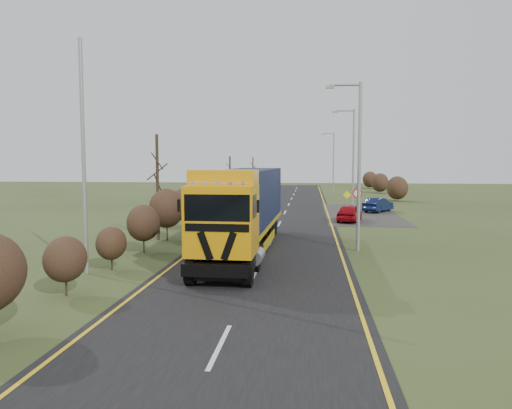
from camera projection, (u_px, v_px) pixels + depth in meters
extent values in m
plane|color=#32401B|center=(264.00, 255.00, 24.09)|extent=(160.00, 160.00, 0.00)
cube|color=black|center=(278.00, 228.00, 33.99)|extent=(8.00, 120.00, 0.02)
cube|color=#302D2A|center=(360.00, 213.00, 43.20)|extent=(6.00, 18.00, 0.02)
cube|color=yellow|center=(224.00, 226.00, 34.39)|extent=(0.12, 116.00, 0.01)
cube|color=yellow|center=(332.00, 228.00, 33.59)|extent=(0.12, 116.00, 0.01)
cube|color=silver|center=(220.00, 346.00, 12.20)|extent=(0.12, 3.00, 0.01)
cube|color=silver|center=(255.00, 273.00, 20.12)|extent=(0.12, 3.00, 0.01)
cube|color=silver|center=(271.00, 241.00, 28.05)|extent=(0.12, 3.00, 0.01)
cube|color=silver|center=(279.00, 224.00, 35.97)|extent=(0.12, 3.00, 0.01)
cube|color=silver|center=(285.00, 212.00, 43.89)|extent=(0.12, 3.00, 0.01)
cube|color=silver|center=(289.00, 204.00, 51.82)|extent=(0.12, 3.00, 0.01)
cube|color=silver|center=(292.00, 199.00, 59.74)|extent=(0.12, 3.00, 0.01)
cube|color=silver|center=(294.00, 194.00, 67.66)|extent=(0.12, 3.00, 0.01)
cube|color=silver|center=(295.00, 191.00, 75.59)|extent=(0.12, 3.00, 0.01)
cube|color=silver|center=(297.00, 188.00, 83.51)|extent=(0.12, 3.00, 0.01)
ellipsoid|color=black|center=(65.00, 259.00, 16.69)|extent=(1.34, 1.74, 1.54)
ellipsoid|color=black|center=(111.00, 243.00, 20.67)|extent=(1.21, 1.57, 1.39)
ellipsoid|color=black|center=(143.00, 223.00, 24.60)|extent=(1.58, 2.06, 1.82)
ellipsoid|color=black|center=(167.00, 208.00, 28.53)|extent=(1.96, 2.55, 2.25)
ellipsoid|color=black|center=(184.00, 204.00, 32.51)|extent=(1.83, 2.38, 2.10)
ellipsoid|color=black|center=(198.00, 206.00, 36.50)|extent=(1.37, 1.78, 1.57)
ellipsoid|color=black|center=(208.00, 203.00, 40.49)|extent=(1.20, 1.56, 1.38)
ellipsoid|color=black|center=(219.00, 196.00, 44.40)|extent=(1.55, 2.02, 1.78)
ellipsoid|color=black|center=(224.00, 189.00, 48.35)|extent=(1.95, 2.53, 2.24)
ellipsoid|color=black|center=(233.00, 188.00, 52.30)|extent=(1.85, 2.41, 2.13)
ellipsoid|color=black|center=(236.00, 190.00, 56.32)|extent=(1.40, 1.81, 1.61)
ellipsoid|color=black|center=(243.00, 189.00, 60.27)|extent=(1.19, 1.55, 1.37)
ellipsoid|color=black|center=(245.00, 185.00, 64.24)|extent=(1.52, 1.97, 1.75)
ellipsoid|color=black|center=(251.00, 181.00, 68.13)|extent=(1.93, 2.51, 2.22)
ellipsoid|color=black|center=(252.00, 180.00, 72.14)|extent=(1.88, 2.44, 2.16)
ellipsoid|color=black|center=(257.00, 182.00, 76.10)|extent=(1.43, 1.85, 1.64)
ellipsoid|color=black|center=(258.00, 182.00, 80.12)|extent=(1.19, 1.55, 1.37)
ellipsoid|color=black|center=(262.00, 180.00, 84.01)|extent=(1.49, 1.93, 1.71)
cylinder|color=#322619|center=(158.00, 188.00, 28.48)|extent=(0.18, 0.18, 6.05)
cylinder|color=#322619|center=(230.00, 179.00, 54.28)|extent=(0.18, 0.18, 5.06)
cylinder|color=#322619|center=(253.00, 174.00, 76.06)|extent=(0.18, 0.18, 5.15)
cube|color=black|center=(227.00, 259.00, 19.63)|extent=(2.51, 4.66, 0.45)
cube|color=orange|center=(222.00, 220.00, 18.60)|extent=(2.55, 2.26, 2.60)
cube|color=black|center=(218.00, 273.00, 17.72)|extent=(2.50, 0.18, 0.55)
cube|color=black|center=(205.00, 246.00, 17.62)|extent=(0.60, 0.04, 1.07)
cube|color=black|center=(229.00, 246.00, 17.53)|extent=(0.60, 0.04, 1.07)
cube|color=black|center=(217.00, 208.00, 17.48)|extent=(2.35, 0.12, 0.95)
cube|color=black|center=(217.00, 228.00, 17.52)|extent=(2.30, 0.09, 0.28)
cube|color=orange|center=(224.00, 177.00, 18.81)|extent=(2.53, 1.46, 0.56)
cylinder|color=silver|center=(218.00, 183.00, 17.64)|extent=(2.20, 0.12, 0.06)
cube|color=black|center=(179.00, 206.00, 17.86)|extent=(0.08, 0.12, 0.45)
cube|color=black|center=(258.00, 206.00, 17.55)|extent=(0.08, 0.12, 0.45)
cylinder|color=gray|center=(200.00, 255.00, 20.15)|extent=(0.59, 1.31, 0.56)
cylinder|color=gray|center=(257.00, 256.00, 19.90)|extent=(0.59, 1.31, 0.56)
cube|color=gold|center=(247.00, 225.00, 26.02)|extent=(2.82, 12.65, 0.24)
cube|color=black|center=(247.00, 196.00, 25.89)|extent=(2.79, 12.25, 2.75)
cube|color=#0E173E|center=(259.00, 189.00, 31.95)|extent=(2.48, 0.12, 2.75)
cube|color=#0E173E|center=(228.00, 207.00, 19.83)|extent=(2.48, 0.12, 2.75)
cube|color=black|center=(255.00, 226.00, 29.83)|extent=(2.39, 3.65, 0.35)
cube|color=gold|center=(221.00, 240.00, 25.22)|extent=(0.19, 5.49, 0.45)
cube|color=gold|center=(269.00, 241.00, 24.96)|extent=(0.19, 5.49, 0.45)
cylinder|color=black|center=(191.00, 271.00, 18.18)|extent=(0.35, 1.05, 1.04)
cylinder|color=black|center=(248.00, 273.00, 17.95)|extent=(0.35, 1.05, 1.04)
cylinder|color=black|center=(205.00, 258.00, 20.65)|extent=(0.35, 1.05, 1.04)
cylinder|color=black|center=(255.00, 259.00, 20.43)|extent=(0.35, 1.05, 1.04)
cylinder|color=black|center=(236.00, 230.00, 29.06)|extent=(0.35, 1.05, 1.04)
cylinder|color=black|center=(271.00, 231.00, 28.84)|extent=(0.35, 1.05, 1.04)
cylinder|color=black|center=(238.00, 228.00, 30.05)|extent=(0.35, 1.05, 1.04)
cylinder|color=black|center=(273.00, 228.00, 29.83)|extent=(0.35, 1.05, 1.04)
cylinder|color=black|center=(240.00, 226.00, 31.04)|extent=(0.35, 1.05, 1.04)
cylinder|color=black|center=(274.00, 226.00, 30.82)|extent=(0.35, 1.05, 1.04)
imported|color=#96070F|center=(349.00, 213.00, 37.38)|extent=(2.33, 4.09, 1.31)
imported|color=#091334|center=(378.00, 205.00, 44.32)|extent=(3.16, 3.99, 1.27)
cylinder|color=#979A9C|center=(359.00, 168.00, 24.85)|extent=(0.18, 0.18, 8.42)
cylinder|color=#979A9C|center=(345.00, 85.00, 24.58)|extent=(1.50, 0.12, 0.12)
cube|color=#979A9C|center=(330.00, 87.00, 24.67)|extent=(0.42, 0.17, 0.13)
cylinder|color=#979A9C|center=(353.00, 162.00, 42.15)|extent=(0.18, 0.18, 8.90)
cylinder|color=#979A9C|center=(345.00, 111.00, 41.86)|extent=(1.58, 0.12, 0.12)
cube|color=#979A9C|center=(335.00, 112.00, 41.96)|extent=(0.44, 0.18, 0.14)
cylinder|color=#979A9C|center=(333.00, 163.00, 68.33)|extent=(0.18, 0.18, 8.41)
cylinder|color=#979A9C|center=(328.00, 134.00, 68.06)|extent=(1.50, 0.12, 0.12)
cube|color=#979A9C|center=(323.00, 134.00, 68.14)|extent=(0.42, 0.17, 0.13)
cylinder|color=#979A9C|center=(84.00, 158.00, 19.78)|extent=(0.16, 0.16, 9.34)
cylinder|color=#979A9C|center=(357.00, 208.00, 36.27)|extent=(0.08, 0.08, 2.20)
cylinder|color=red|center=(357.00, 193.00, 36.14)|extent=(0.70, 0.04, 0.70)
cylinder|color=white|center=(357.00, 193.00, 36.12)|extent=(0.53, 0.02, 0.53)
cylinder|color=#979A9C|center=(347.00, 204.00, 44.90)|extent=(0.08, 0.08, 1.41)
cube|color=#FCF10E|center=(347.00, 195.00, 44.78)|extent=(0.71, 0.04, 0.71)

